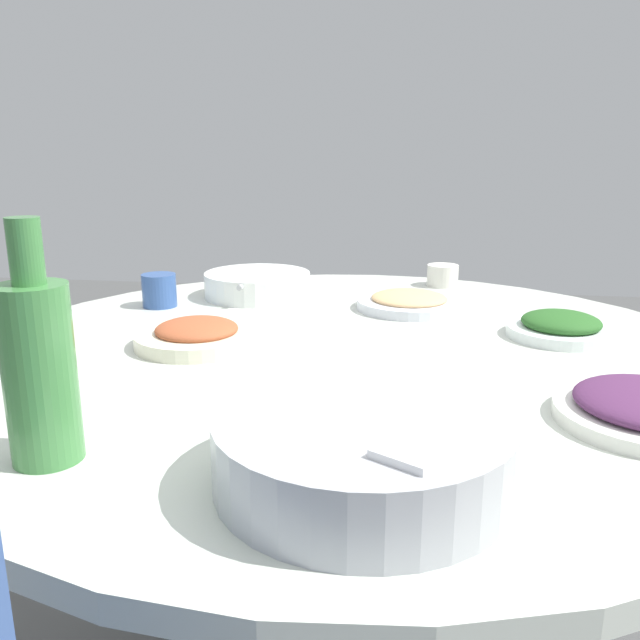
# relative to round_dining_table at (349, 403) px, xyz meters

# --- Properties ---
(round_dining_table) EXTENTS (1.36, 1.36, 0.76)m
(round_dining_table) POSITION_rel_round_dining_table_xyz_m (0.00, 0.00, 0.00)
(round_dining_table) COLOR #99999E
(round_dining_table) RESTS_ON ground
(rice_bowl) EXTENTS (0.31, 0.31, 0.08)m
(rice_bowl) POSITION_rel_round_dining_table_xyz_m (0.06, -0.46, 0.14)
(rice_bowl) COLOR #B2B5BA
(rice_bowl) RESTS_ON round_dining_table
(soup_bowl) EXTENTS (0.24, 0.27, 0.06)m
(soup_bowl) POSITION_rel_round_dining_table_xyz_m (-0.25, 0.38, 0.13)
(soup_bowl) COLOR white
(soup_bowl) RESTS_ON round_dining_table
(dish_noodles) EXTENTS (0.22, 0.22, 0.04)m
(dish_noodles) POSITION_rel_round_dining_table_xyz_m (0.10, 0.31, 0.12)
(dish_noodles) COLOR silver
(dish_noodles) RESTS_ON round_dining_table
(dish_stirfry) EXTENTS (0.22, 0.22, 0.05)m
(dish_stirfry) POSITION_rel_round_dining_table_xyz_m (-0.27, -0.02, 0.12)
(dish_stirfry) COLOR #EBE8C8
(dish_stirfry) RESTS_ON round_dining_table
(dish_greens) EXTENTS (0.19, 0.19, 0.05)m
(dish_greens) POSITION_rel_round_dining_table_xyz_m (0.38, 0.13, 0.12)
(dish_greens) COLOR white
(dish_greens) RESTS_ON round_dining_table
(green_bottle) EXTENTS (0.08, 0.08, 0.27)m
(green_bottle) POSITION_rel_round_dining_table_xyz_m (-0.29, -0.46, 0.21)
(green_bottle) COLOR #428441
(green_bottle) RESTS_ON round_dining_table
(tea_cup_near) EXTENTS (0.06, 0.06, 0.07)m
(tea_cup_near) POSITION_rel_round_dining_table_xyz_m (-0.60, -0.01, 0.13)
(tea_cup_near) COLOR silver
(tea_cup_near) RESTS_ON round_dining_table
(tea_cup_far) EXTENTS (0.08, 0.08, 0.05)m
(tea_cup_far) POSITION_rel_round_dining_table_xyz_m (0.18, 0.56, 0.13)
(tea_cup_far) COLOR silver
(tea_cup_far) RESTS_ON round_dining_table
(tea_cup_side) EXTENTS (0.07, 0.07, 0.07)m
(tea_cup_side) POSITION_rel_round_dining_table_xyz_m (-0.44, 0.25, 0.14)
(tea_cup_side) COLOR #315191
(tea_cup_side) RESTS_ON round_dining_table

